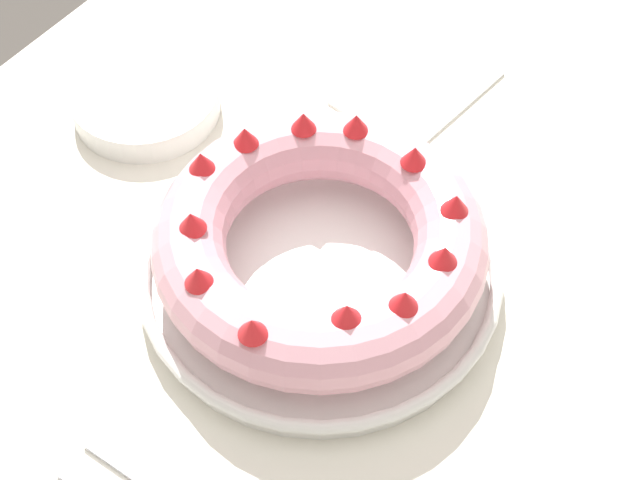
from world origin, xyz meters
name	(u,v)px	position (x,y,z in m)	size (l,w,h in m)	color
dining_table	(365,323)	(0.00, 0.00, 0.65)	(1.50, 1.01, 0.73)	silver
serving_dish	(320,271)	(-0.03, 0.03, 0.75)	(0.33, 0.33, 0.03)	white
bundt_cake	(320,239)	(-0.03, 0.03, 0.79)	(0.30, 0.30, 0.08)	#E09EAD
side_bowl	(146,101)	(0.06, 0.32, 0.75)	(0.16, 0.16, 0.03)	white
napkin	(417,88)	(0.25, 0.09, 0.73)	(0.17, 0.12, 0.00)	white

